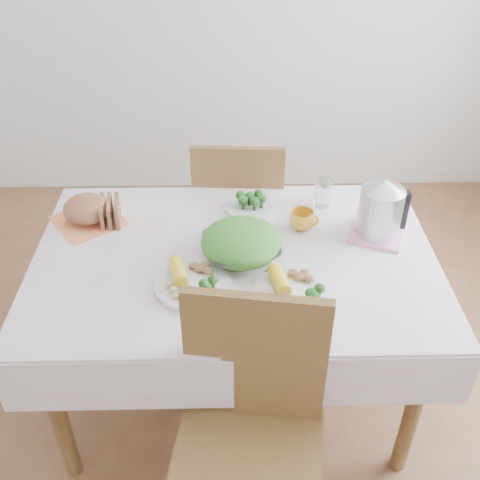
{
  "coord_description": "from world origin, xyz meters",
  "views": [
    {
      "loc": [
        -0.02,
        -1.65,
        2.05
      ],
      "look_at": [
        0.02,
        0.02,
        0.82
      ],
      "focal_mm": 42.0,
      "sensor_mm": 36.0,
      "label": 1
    }
  ],
  "objects_px": {
    "chair_near": "(246,475)",
    "dinner_plate_left": "(193,285)",
    "dinner_plate_right": "(295,294)",
    "dining_table": "(235,329)",
    "chair_far": "(239,217)",
    "salad_bowl": "(241,249)",
    "yellow_mug": "(302,220)",
    "electric_kettle": "(380,209)"
  },
  "relations": [
    {
      "from": "dining_table",
      "to": "salad_bowl",
      "type": "bearing_deg",
      "value": -7.56
    },
    {
      "from": "electric_kettle",
      "to": "chair_near",
      "type": "bearing_deg",
      "value": -111.24
    },
    {
      "from": "dining_table",
      "to": "yellow_mug",
      "type": "distance_m",
      "value": 0.53
    },
    {
      "from": "dining_table",
      "to": "salad_bowl",
      "type": "distance_m",
      "value": 0.42
    },
    {
      "from": "chair_far",
      "to": "dinner_plate_right",
      "type": "bearing_deg",
      "value": 103.69
    },
    {
      "from": "salad_bowl",
      "to": "dining_table",
      "type": "bearing_deg",
      "value": 172.44
    },
    {
      "from": "yellow_mug",
      "to": "dinner_plate_left",
      "type": "bearing_deg",
      "value": -139.94
    },
    {
      "from": "salad_bowl",
      "to": "dinner_plate_left",
      "type": "relative_size",
      "value": 1.04
    },
    {
      "from": "dining_table",
      "to": "electric_kettle",
      "type": "bearing_deg",
      "value": 12.34
    },
    {
      "from": "chair_near",
      "to": "salad_bowl",
      "type": "relative_size",
      "value": 3.63
    },
    {
      "from": "dining_table",
      "to": "chair_near",
      "type": "distance_m",
      "value": 0.71
    },
    {
      "from": "chair_near",
      "to": "yellow_mug",
      "type": "height_order",
      "value": "chair_near"
    },
    {
      "from": "salad_bowl",
      "to": "dinner_plate_right",
      "type": "bearing_deg",
      "value": -52.07
    },
    {
      "from": "salad_bowl",
      "to": "chair_near",
      "type": "bearing_deg",
      "value": -90.12
    },
    {
      "from": "chair_near",
      "to": "salad_bowl",
      "type": "height_order",
      "value": "chair_near"
    },
    {
      "from": "chair_near",
      "to": "dinner_plate_right",
      "type": "relative_size",
      "value": 3.56
    },
    {
      "from": "salad_bowl",
      "to": "dinner_plate_left",
      "type": "distance_m",
      "value": 0.24
    },
    {
      "from": "chair_near",
      "to": "electric_kettle",
      "type": "xyz_separation_m",
      "value": [
        0.53,
        0.83,
        0.42
      ]
    },
    {
      "from": "yellow_mug",
      "to": "electric_kettle",
      "type": "bearing_deg",
      "value": -10.49
    },
    {
      "from": "yellow_mug",
      "to": "electric_kettle",
      "type": "relative_size",
      "value": 0.42
    },
    {
      "from": "dinner_plate_left",
      "to": "electric_kettle",
      "type": "distance_m",
      "value": 0.77
    },
    {
      "from": "dinner_plate_left",
      "to": "dinner_plate_right",
      "type": "relative_size",
      "value": 0.95
    },
    {
      "from": "dinner_plate_right",
      "to": "yellow_mug",
      "type": "height_order",
      "value": "yellow_mug"
    },
    {
      "from": "dinner_plate_left",
      "to": "yellow_mug",
      "type": "xyz_separation_m",
      "value": [
        0.42,
        0.35,
        0.03
      ]
    },
    {
      "from": "dinner_plate_left",
      "to": "electric_kettle",
      "type": "relative_size",
      "value": 1.15
    },
    {
      "from": "dining_table",
      "to": "salad_bowl",
      "type": "xyz_separation_m",
      "value": [
        0.02,
        -0.0,
        0.42
      ]
    },
    {
      "from": "chair_near",
      "to": "dinner_plate_left",
      "type": "relative_size",
      "value": 3.76
    },
    {
      "from": "dining_table",
      "to": "electric_kettle",
      "type": "distance_m",
      "value": 0.76
    },
    {
      "from": "salad_bowl",
      "to": "yellow_mug",
      "type": "height_order",
      "value": "yellow_mug"
    },
    {
      "from": "dining_table",
      "to": "yellow_mug",
      "type": "xyz_separation_m",
      "value": [
        0.27,
        0.17,
        0.43
      ]
    },
    {
      "from": "chair_near",
      "to": "dinner_plate_right",
      "type": "distance_m",
      "value": 0.59
    },
    {
      "from": "dining_table",
      "to": "chair_far",
      "type": "distance_m",
      "value": 0.7
    },
    {
      "from": "chair_near",
      "to": "dinner_plate_left",
      "type": "height_order",
      "value": "chair_near"
    },
    {
      "from": "chair_near",
      "to": "chair_far",
      "type": "bearing_deg",
      "value": 98.44
    },
    {
      "from": "dining_table",
      "to": "chair_near",
      "type": "height_order",
      "value": "chair_near"
    },
    {
      "from": "dining_table",
      "to": "dinner_plate_right",
      "type": "bearing_deg",
      "value": -48.91
    },
    {
      "from": "chair_far",
      "to": "electric_kettle",
      "type": "height_order",
      "value": "electric_kettle"
    },
    {
      "from": "chair_near",
      "to": "dinner_plate_left",
      "type": "xyz_separation_m",
      "value": [
        -0.17,
        0.53,
        0.31
      ]
    },
    {
      "from": "chair_near",
      "to": "chair_far",
      "type": "relative_size",
      "value": 1.06
    },
    {
      "from": "dinner_plate_left",
      "to": "dinner_plate_right",
      "type": "bearing_deg",
      "value": -9.12
    },
    {
      "from": "dining_table",
      "to": "chair_far",
      "type": "height_order",
      "value": "chair_far"
    },
    {
      "from": "dinner_plate_left",
      "to": "chair_far",
      "type": "bearing_deg",
      "value": 78.42
    }
  ]
}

